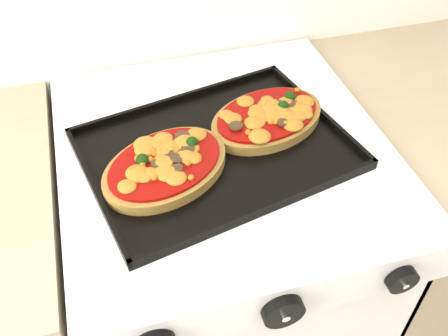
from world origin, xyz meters
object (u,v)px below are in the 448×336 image
object	(u,v)px
stove	(223,278)
pizza_left	(165,165)
pizza_right	(267,117)
baking_tray	(216,148)

from	to	relation	value
stove	pizza_left	world-z (taller)	pizza_left
pizza_right	pizza_left	bearing A→B (deg)	-160.09
pizza_left	pizza_right	size ratio (longest dim) A/B	1.00
pizza_left	pizza_right	bearing A→B (deg)	19.91
pizza_left	pizza_right	world-z (taller)	same
stove	baking_tray	size ratio (longest dim) A/B	2.03
baking_tray	pizza_left	distance (m)	0.10
pizza_right	baking_tray	bearing A→B (deg)	-159.03
stove	pizza_right	bearing A→B (deg)	5.74
baking_tray	pizza_right	world-z (taller)	pizza_right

